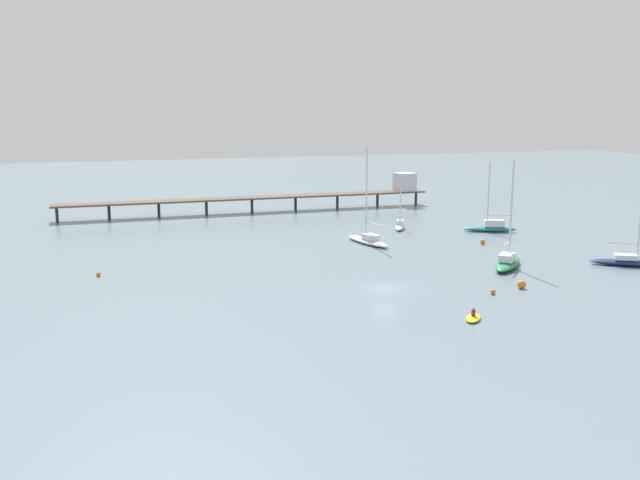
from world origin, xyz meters
TOP-DOWN VIEW (x-y plane):
  - ground_plane at (0.00, 0.00)m, footprint 400.00×400.00m
  - pier at (10.38, 56.12)m, footprint 67.57×4.45m
  - sailboat_navy at (31.74, -0.43)m, footprint 9.14×6.89m
  - sailboat_white at (7.96, 22.33)m, footprint 3.74×9.35m
  - sailboat_cream at (17.43, 31.79)m, footprint 4.15×5.95m
  - sailboat_green at (17.44, 3.64)m, footprint 7.64×7.53m
  - sailboat_teal at (29.25, 24.89)m, footprint 8.10×4.86m
  - dinghy_yellow at (2.74, -12.40)m, footprint 2.68×2.87m
  - mooring_buoy_near at (13.17, -4.89)m, footprint 0.88×0.88m
  - mooring_buoy_far at (9.15, -5.81)m, footprint 0.54×0.54m
  - mooring_buoy_inner at (22.65, 16.85)m, footprint 0.69×0.69m
  - mooring_buoy_mid at (-27.51, 15.11)m, footprint 0.51×0.51m

SIDE VIEW (x-z plane):
  - ground_plane at x=0.00m, z-range 0.00..0.00m
  - dinghy_yellow at x=2.74m, z-range -0.36..0.78m
  - mooring_buoy_mid at x=-27.51m, z-range 0.00..0.51m
  - mooring_buoy_far at x=9.15m, z-range 0.00..0.54m
  - mooring_buoy_inner at x=22.65m, z-range 0.00..0.69m
  - mooring_buoy_near at x=13.17m, z-range 0.00..0.88m
  - sailboat_cream at x=17.43m, z-range -3.09..4.25m
  - sailboat_navy at x=31.74m, z-range -5.13..6.44m
  - sailboat_white at x=7.96m, z-range -5.90..7.36m
  - sailboat_teal at x=29.25m, z-range -4.39..5.91m
  - sailboat_green at x=17.44m, z-range -5.50..7.03m
  - pier at x=10.38m, z-range 0.09..6.35m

